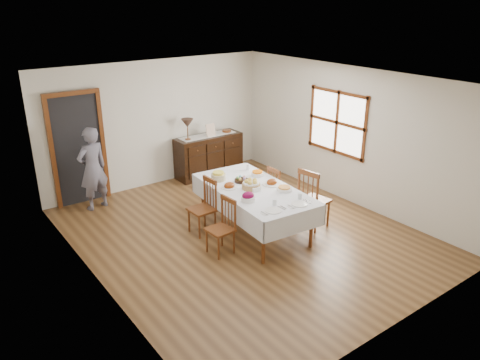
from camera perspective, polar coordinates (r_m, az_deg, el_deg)
ground at (r=8.01m, az=0.43°, el=-6.55°), size 6.00×6.00×0.00m
room_shell at (r=7.63m, az=-2.32°, el=5.31°), size 5.02×6.02×2.65m
dining_table at (r=7.83m, az=1.68°, el=-1.62°), size 1.35×2.38×0.79m
chair_left_near at (r=7.27m, az=-2.15°, el=-5.60°), size 0.40×0.40×0.90m
chair_left_far at (r=7.89m, az=-4.39°, el=-3.16°), size 0.40×0.40×0.95m
chair_right_near at (r=8.09m, az=8.82°, el=-2.21°), size 0.51×0.51×1.09m
chair_right_far at (r=8.62m, az=4.68°, el=-1.19°), size 0.38×0.38×0.89m
sideboard at (r=10.46m, az=-3.82°, el=3.01°), size 1.52×0.55×0.91m
person at (r=9.05m, az=-17.56°, el=1.64°), size 0.59×0.44×1.69m
bread_basket at (r=7.75m, az=1.36°, el=-0.59°), size 0.31×0.31×0.17m
egg_basket at (r=8.04m, az=0.16°, el=0.01°), size 0.24×0.24×0.10m
ham_platter_a at (r=7.80m, az=-1.32°, el=-0.74°), size 0.28×0.28×0.11m
ham_platter_b at (r=7.95m, az=3.90°, el=-0.34°), size 0.32×0.32×0.11m
beet_bowl at (r=7.28m, az=1.00°, el=-2.09°), size 0.22×0.22×0.15m
carrot_bowl at (r=8.31m, az=2.13°, el=0.78°), size 0.22×0.22×0.09m
pineapple_bowl at (r=8.12m, az=-2.66°, el=0.46°), size 0.26×0.26×0.15m
casserole_dish at (r=7.71m, az=5.42°, el=-1.07°), size 0.25×0.25×0.07m
butter_dish at (r=7.66m, az=1.93°, el=-1.13°), size 0.15×0.10×0.07m
setting_left at (r=7.05m, az=4.08°, el=-3.39°), size 0.43×0.31×0.10m
setting_right at (r=7.30m, az=7.23°, el=-2.59°), size 0.43×0.31×0.10m
glass_far_a at (r=8.27m, az=-1.97°, el=0.70°), size 0.07×0.07×0.09m
glass_far_b at (r=8.59m, az=1.01°, el=1.58°), size 0.07×0.07×0.11m
runner at (r=10.34m, az=-3.98°, el=5.47°), size 1.30×0.35×0.01m
table_lamp at (r=9.95m, az=-6.44°, el=6.83°), size 0.26×0.26×0.46m
picture_frame at (r=10.23m, az=-3.60°, el=6.07°), size 0.22×0.08×0.28m
deco_bowl at (r=10.57m, az=-1.64°, el=6.00°), size 0.20×0.20×0.06m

